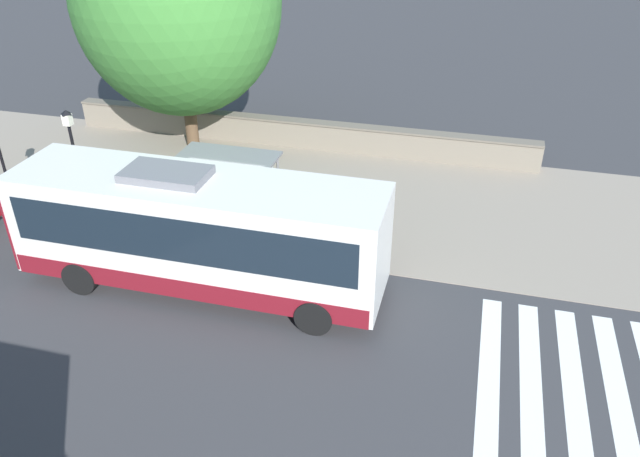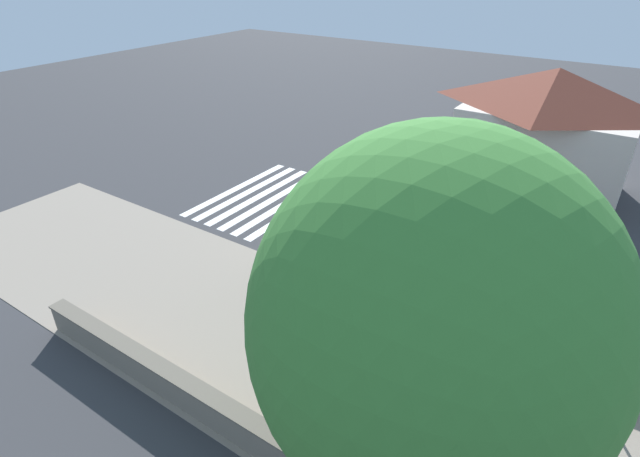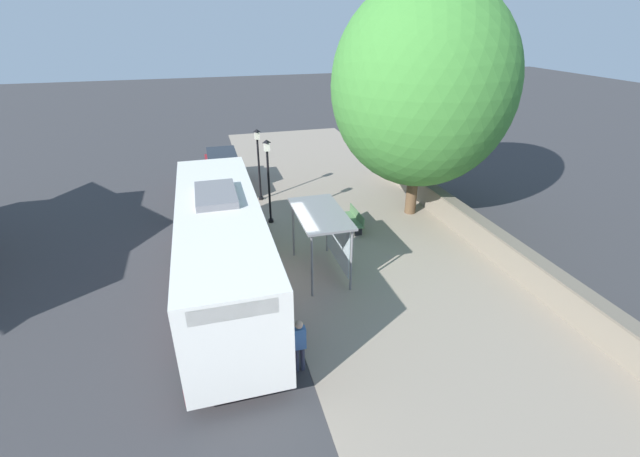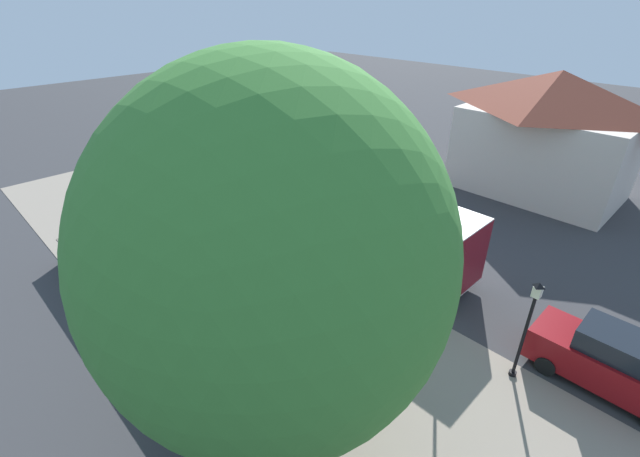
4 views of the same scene
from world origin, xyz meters
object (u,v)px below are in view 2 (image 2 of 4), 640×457
pedestrian (306,249)px  bench (425,390)px  bus (405,244)px  street_lamp_far (611,340)px  shade_tree (430,323)px  street_lamp_near (518,306)px  bus_shelter (376,285)px

pedestrian → bench: 8.90m
bus → pedestrian: size_ratio=6.21×
street_lamp_far → shade_tree: size_ratio=0.36×
pedestrian → bench: bearing=-119.1°
bus → street_lamp_far: (-2.39, -8.17, 0.39)m
street_lamp_near → shade_tree: 7.69m
bus_shelter → street_lamp_near: street_lamp_near is taller
pedestrian → street_lamp_near: 9.56m
pedestrian → street_lamp_near: (-0.81, -9.43, 1.37)m
bus → bus_shelter: bus is taller
street_lamp_near → bench: bearing=154.7°
bus → shade_tree: 11.04m
bus_shelter → street_lamp_far: 7.73m
bus_shelter → pedestrian: bus_shelter is taller
shade_tree → bus_shelter: bearing=36.1°
bus → bus_shelter: 3.69m
pedestrian → street_lamp_far: street_lamp_far is taller
bus → bus_shelter: (-3.65, -0.54, 0.21)m
bus → street_lamp_near: (-2.42, -5.31, 0.51)m
bus → shade_tree: size_ratio=0.99×
pedestrian → street_lamp_far: bearing=-93.6°
pedestrian → shade_tree: 12.54m
street_lamp_near → shade_tree: bearing=173.7°
bus → bus_shelter: bearing=-171.6°
bus_shelter → bench: bus_shelter is taller
bus → street_lamp_near: 5.86m
street_lamp_near → street_lamp_far: size_ratio=1.06×
street_lamp_near → shade_tree: shade_tree is taller
bench → street_lamp_far: street_lamp_far is taller
bench → pedestrian: bearing=60.9°
bus → shade_tree: bearing=-153.5°
bus → street_lamp_near: street_lamp_near is taller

